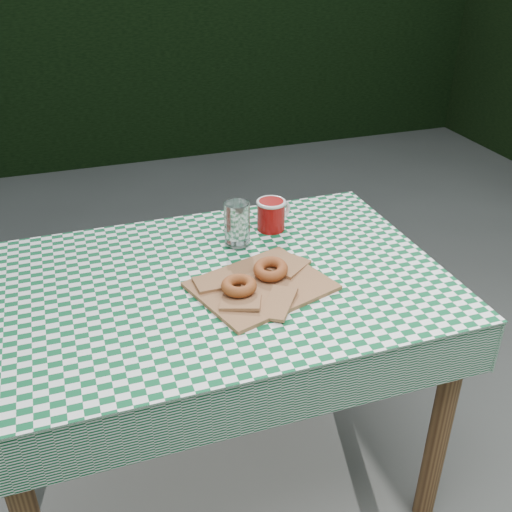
% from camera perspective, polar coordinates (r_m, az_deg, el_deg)
% --- Properties ---
extents(ground, '(60.00, 60.00, 0.00)m').
position_cam_1_polar(ground, '(2.16, -3.66, -17.91)').
color(ground, '#4E4F4A').
rests_on(ground, ground).
extents(hedge_north, '(7.00, 0.70, 1.80)m').
position_cam_1_polar(hedge_north, '(4.68, -15.23, 20.34)').
color(hedge_north, black).
rests_on(hedge_north, ground).
extents(table, '(1.20, 0.80, 0.75)m').
position_cam_1_polar(table, '(1.82, -3.42, -12.51)').
color(table, '#50301B').
rests_on(table, ground).
extents(tablecloth, '(1.22, 0.82, 0.01)m').
position_cam_1_polar(tablecloth, '(1.59, -3.83, -2.36)').
color(tablecloth, '#0C522B').
rests_on(tablecloth, table).
extents(paper_bag, '(0.40, 0.35, 0.02)m').
position_cam_1_polar(paper_bag, '(1.54, 0.50, -2.81)').
color(paper_bag, '#9C6A44').
rests_on(paper_bag, tablecloth).
extents(bagel_front, '(0.10, 0.10, 0.03)m').
position_cam_1_polar(bagel_front, '(1.50, -1.66, -2.88)').
color(bagel_front, brown).
rests_on(bagel_front, paper_bag).
extents(bagel_back, '(0.13, 0.13, 0.03)m').
position_cam_1_polar(bagel_back, '(1.56, 1.42, -1.27)').
color(bagel_back, brown).
rests_on(bagel_back, paper_bag).
extents(coffee_mug, '(0.23, 0.23, 0.10)m').
position_cam_1_polar(coffee_mug, '(1.82, 1.46, 3.97)').
color(coffee_mug, maroon).
rests_on(coffee_mug, tablecloth).
extents(drinking_glass, '(0.09, 0.09, 0.13)m').
position_cam_1_polar(drinking_glass, '(1.72, -1.84, 3.09)').
color(drinking_glass, silver).
rests_on(drinking_glass, tablecloth).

